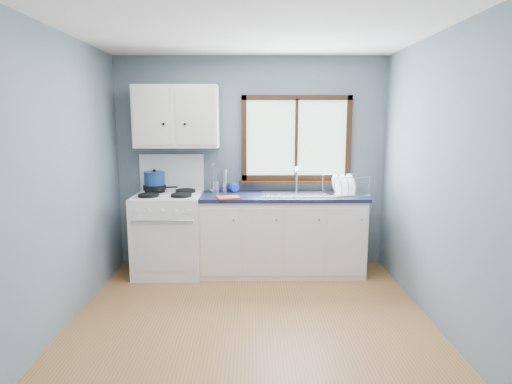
{
  "coord_description": "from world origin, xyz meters",
  "views": [
    {
      "loc": [
        0.02,
        -3.32,
        1.76
      ],
      "look_at": [
        0.05,
        0.9,
        1.05
      ],
      "focal_mm": 30.0,
      "sensor_mm": 36.0,
      "label": 1
    }
  ],
  "objects_px": {
    "sink": "(298,200)",
    "thermos": "(225,181)",
    "gas_range": "(169,231)",
    "base_cabinets": "(282,238)",
    "utensil_crock": "(215,187)",
    "dish_rack": "(345,189)",
    "stockpot": "(154,180)",
    "skillet": "(155,187)"
  },
  "relations": [
    {
      "from": "sink",
      "to": "thermos",
      "type": "xyz_separation_m",
      "value": [
        -0.85,
        0.17,
        0.2
      ]
    },
    {
      "from": "gas_range",
      "to": "base_cabinets",
      "type": "relative_size",
      "value": 0.74
    },
    {
      "from": "utensil_crock",
      "to": "sink",
      "type": "bearing_deg",
      "value": -8.96
    },
    {
      "from": "utensil_crock",
      "to": "dish_rack",
      "type": "xyz_separation_m",
      "value": [
        1.5,
        -0.14,
        -0.01
      ]
    },
    {
      "from": "base_cabinets",
      "to": "stockpot",
      "type": "distance_m",
      "value": 1.63
    },
    {
      "from": "gas_range",
      "to": "dish_rack",
      "type": "relative_size",
      "value": 2.61
    },
    {
      "from": "stockpot",
      "to": "skillet",
      "type": "bearing_deg",
      "value": -70.93
    },
    {
      "from": "gas_range",
      "to": "stockpot",
      "type": "bearing_deg",
      "value": 139.15
    },
    {
      "from": "base_cabinets",
      "to": "skillet",
      "type": "xyz_separation_m",
      "value": [
        -1.48,
        0.11,
        0.58
      ]
    },
    {
      "from": "gas_range",
      "to": "base_cabinets",
      "type": "distance_m",
      "value": 1.31
    },
    {
      "from": "skillet",
      "to": "dish_rack",
      "type": "relative_size",
      "value": 0.79
    },
    {
      "from": "base_cabinets",
      "to": "stockpot",
      "type": "relative_size",
      "value": 5.88
    },
    {
      "from": "base_cabinets",
      "to": "skillet",
      "type": "bearing_deg",
      "value": 175.69
    },
    {
      "from": "skillet",
      "to": "stockpot",
      "type": "relative_size",
      "value": 1.3
    },
    {
      "from": "base_cabinets",
      "to": "sink",
      "type": "height_order",
      "value": "sink"
    },
    {
      "from": "thermos",
      "to": "stockpot",
      "type": "bearing_deg",
      "value": -177.84
    },
    {
      "from": "skillet",
      "to": "utensil_crock",
      "type": "xyz_separation_m",
      "value": [
        0.7,
        0.04,
        0.0
      ]
    },
    {
      "from": "stockpot",
      "to": "utensil_crock",
      "type": "distance_m",
      "value": 0.71
    },
    {
      "from": "thermos",
      "to": "gas_range",
      "type": "bearing_deg",
      "value": -163.48
    },
    {
      "from": "sink",
      "to": "utensil_crock",
      "type": "bearing_deg",
      "value": 171.04
    },
    {
      "from": "gas_range",
      "to": "dish_rack",
      "type": "bearing_deg",
      "value": 0.95
    },
    {
      "from": "skillet",
      "to": "utensil_crock",
      "type": "relative_size",
      "value": 1.2
    },
    {
      "from": "gas_range",
      "to": "stockpot",
      "type": "relative_size",
      "value": 4.32
    },
    {
      "from": "sink",
      "to": "stockpot",
      "type": "bearing_deg",
      "value": 175.22
    },
    {
      "from": "sink",
      "to": "dish_rack",
      "type": "bearing_deg",
      "value": 1.63
    },
    {
      "from": "stockpot",
      "to": "dish_rack",
      "type": "bearing_deg",
      "value": -3.22
    },
    {
      "from": "base_cabinets",
      "to": "sink",
      "type": "xyz_separation_m",
      "value": [
        0.18,
        -0.0,
        0.45
      ]
    },
    {
      "from": "stockpot",
      "to": "thermos",
      "type": "height_order",
      "value": "stockpot"
    },
    {
      "from": "gas_range",
      "to": "thermos",
      "type": "distance_m",
      "value": 0.87
    },
    {
      "from": "gas_range",
      "to": "utensil_crock",
      "type": "bearing_deg",
      "value": 17.93
    },
    {
      "from": "base_cabinets",
      "to": "dish_rack",
      "type": "height_order",
      "value": "dish_rack"
    },
    {
      "from": "stockpot",
      "to": "sink",
      "type": "bearing_deg",
      "value": -4.78
    },
    {
      "from": "gas_range",
      "to": "base_cabinets",
      "type": "height_order",
      "value": "gas_range"
    },
    {
      "from": "gas_range",
      "to": "dish_rack",
      "type": "distance_m",
      "value": 2.08
    },
    {
      "from": "thermos",
      "to": "dish_rack",
      "type": "relative_size",
      "value": 0.52
    },
    {
      "from": "sink",
      "to": "stockpot",
      "type": "xyz_separation_m",
      "value": [
        -1.67,
        0.14,
        0.21
      ]
    },
    {
      "from": "utensil_crock",
      "to": "thermos",
      "type": "relative_size",
      "value": 1.26
    },
    {
      "from": "skillet",
      "to": "stockpot",
      "type": "bearing_deg",
      "value": 101.13
    },
    {
      "from": "base_cabinets",
      "to": "utensil_crock",
      "type": "relative_size",
      "value": 5.42
    },
    {
      "from": "base_cabinets",
      "to": "skillet",
      "type": "distance_m",
      "value": 1.59
    },
    {
      "from": "sink",
      "to": "utensil_crock",
      "type": "relative_size",
      "value": 2.46
    },
    {
      "from": "utensil_crock",
      "to": "base_cabinets",
      "type": "bearing_deg",
      "value": -10.95
    }
  ]
}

